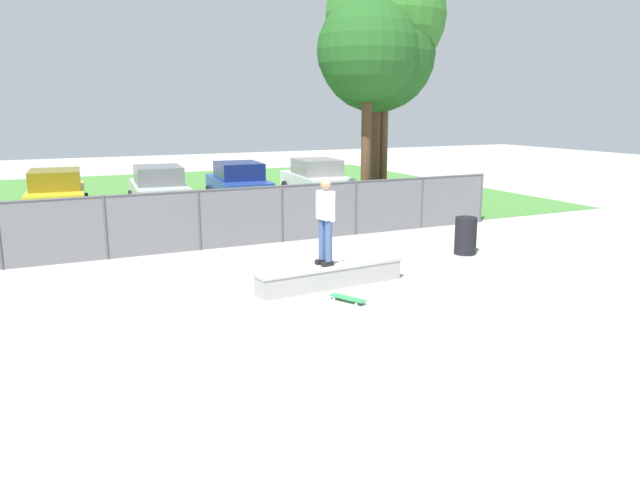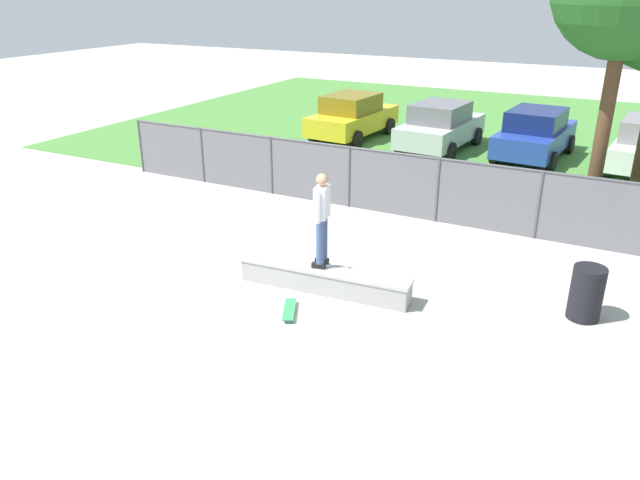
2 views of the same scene
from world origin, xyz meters
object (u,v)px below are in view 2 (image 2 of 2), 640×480
at_px(car_yellow, 352,116).
at_px(car_blue, 535,134).
at_px(trash_bin, 586,293).
at_px(concrete_ledge, 324,279).
at_px(skateboarder, 322,216).
at_px(car_silver, 440,126).
at_px(skateboard, 289,309).

relative_size(car_yellow, car_blue, 1.00).
xyz_separation_m(car_yellow, trash_bin, (9.31, -10.49, -0.35)).
height_order(concrete_ledge, car_yellow, car_yellow).
height_order(skateboarder, car_silver, skateboarder).
bearing_deg(car_yellow, skateboard, -69.96).
height_order(concrete_ledge, car_silver, car_silver).
relative_size(car_yellow, car_silver, 1.00).
relative_size(car_yellow, trash_bin, 4.46).
distance_m(car_yellow, car_blue, 6.61).
distance_m(skateboarder, trash_bin, 4.84).
bearing_deg(skateboarder, skateboard, -93.28).
distance_m(concrete_ledge, skateboarder, 1.25).
distance_m(car_blue, trash_bin, 10.96).
bearing_deg(skateboard, concrete_ledge, 81.65).
bearing_deg(car_blue, skateboarder, -99.21).
bearing_deg(car_yellow, car_silver, -2.58).
xyz_separation_m(concrete_ledge, skateboarder, (-0.09, 0.08, 1.25)).
relative_size(skateboarder, skateboard, 2.25).
height_order(concrete_ledge, car_blue, car_blue).
bearing_deg(trash_bin, car_yellow, 131.60).
relative_size(concrete_ledge, car_silver, 0.79).
height_order(skateboard, car_silver, car_silver).
height_order(car_silver, car_blue, same).
distance_m(car_silver, car_blue, 3.16).
relative_size(skateboard, trash_bin, 0.83).
bearing_deg(skateboard, trash_bin, 25.75).
xyz_separation_m(skateboarder, trash_bin, (4.60, 1.12, -1.00)).
xyz_separation_m(concrete_ledge, car_silver, (-1.34, 11.53, 0.60)).
relative_size(skateboard, car_silver, 0.19).
bearing_deg(skateboard, skateboarder, 86.72).
height_order(skateboarder, car_yellow, skateboarder).
bearing_deg(skateboarder, car_blue, 80.79).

